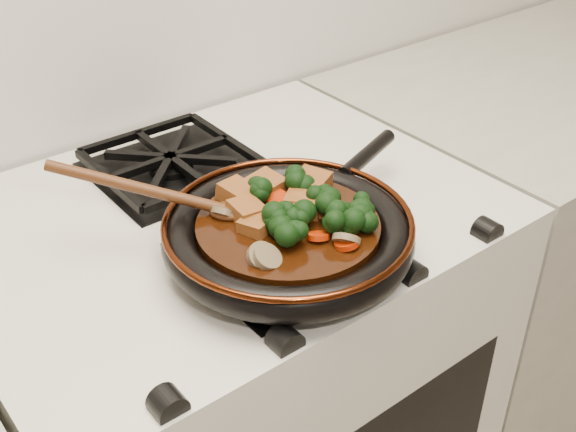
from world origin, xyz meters
TOP-DOWN VIEW (x-y plane):
  - stove at (0.00, 1.69)m, footprint 0.76×0.60m
  - burner_grate_front at (0.00, 1.55)m, footprint 0.23×0.23m
  - burner_grate_back at (0.00, 1.83)m, footprint 0.23×0.23m
  - skillet at (0.00, 1.53)m, footprint 0.43×0.32m
  - braising_sauce at (-0.00, 1.53)m, footprint 0.23×0.23m
  - tofu_cube_0 at (0.03, 1.55)m, footprint 0.05×0.05m
  - tofu_cube_1 at (0.08, 1.58)m, footprint 0.06×0.06m
  - tofu_cube_2 at (-0.04, 1.54)m, footprint 0.05×0.05m
  - tofu_cube_3 at (-0.02, 1.62)m, footprint 0.05×0.05m
  - tofu_cube_4 at (0.05, 1.53)m, footprint 0.05×0.05m
  - tofu_cube_5 at (-0.03, 1.57)m, footprint 0.04×0.05m
  - tofu_cube_6 at (0.02, 1.61)m, footprint 0.05×0.05m
  - tofu_cube_7 at (0.03, 1.54)m, footprint 0.06×0.05m
  - broccoli_floret_0 at (0.00, 1.60)m, footprint 0.09×0.08m
  - broccoli_floret_1 at (0.08, 1.48)m, footprint 0.09×0.08m
  - broccoli_floret_2 at (0.01, 1.52)m, footprint 0.09×0.08m
  - broccoli_floret_3 at (0.06, 1.53)m, footprint 0.09×0.08m
  - broccoli_floret_4 at (-0.02, 1.53)m, footprint 0.09×0.09m
  - broccoli_floret_5 at (0.05, 1.50)m, footprint 0.08×0.08m
  - broccoli_floret_6 at (0.06, 1.58)m, footprint 0.09×0.09m
  - broccoli_floret_7 at (-0.02, 1.50)m, footprint 0.09×0.09m
  - broccoli_floret_8 at (0.04, 1.47)m, footprint 0.08×0.09m
  - broccoli_floret_9 at (0.06, 1.47)m, footprint 0.08×0.09m
  - carrot_coin_0 at (0.03, 1.54)m, footprint 0.03×0.03m
  - carrot_coin_1 at (0.01, 1.48)m, footprint 0.03×0.03m
  - carrot_coin_2 at (0.05, 1.49)m, footprint 0.03×0.03m
  - carrot_coin_3 at (0.02, 1.58)m, footprint 0.03×0.03m
  - carrot_coin_4 at (0.02, 1.45)m, footprint 0.03×0.03m
  - mushroom_slice_0 at (-0.07, 1.48)m, footprint 0.05×0.05m
  - mushroom_slice_1 at (0.03, 1.45)m, footprint 0.04×0.04m
  - mushroom_slice_2 at (-0.06, 1.59)m, footprint 0.04×0.04m
  - mushroom_slice_3 at (-0.07, 1.49)m, footprint 0.03×0.03m
  - wooden_spoon at (-0.10, 1.63)m, footprint 0.13×0.12m

SIDE VIEW (x-z plane):
  - stove at x=0.00m, z-range 0.00..0.90m
  - burner_grate_front at x=0.00m, z-range 0.90..0.93m
  - burner_grate_back at x=0.00m, z-range 0.90..0.93m
  - skillet at x=0.00m, z-range 0.92..0.97m
  - braising_sauce at x=0.00m, z-range 0.94..0.96m
  - carrot_coin_0 at x=0.03m, z-range 0.96..0.97m
  - carrot_coin_1 at x=0.01m, z-range 0.95..0.97m
  - carrot_coin_2 at x=0.05m, z-range 0.96..0.97m
  - carrot_coin_3 at x=0.02m, z-range 0.96..0.97m
  - carrot_coin_4 at x=0.02m, z-range 0.96..0.97m
  - mushroom_slice_0 at x=-0.07m, z-range 0.95..0.98m
  - mushroom_slice_1 at x=0.03m, z-range 0.95..0.98m
  - mushroom_slice_2 at x=-0.06m, z-range 0.95..0.98m
  - mushroom_slice_3 at x=-0.07m, z-range 0.95..0.98m
  - tofu_cube_4 at x=0.05m, z-range 0.96..0.98m
  - tofu_cube_2 at x=-0.04m, z-range 0.96..0.98m
  - tofu_cube_0 at x=0.03m, z-range 0.95..0.98m
  - tofu_cube_7 at x=0.03m, z-range 0.95..0.98m
  - tofu_cube_6 at x=0.02m, z-range 0.95..0.98m
  - tofu_cube_5 at x=-0.03m, z-range 0.95..0.98m
  - tofu_cube_3 at x=-0.02m, z-range 0.95..0.98m
  - tofu_cube_1 at x=0.08m, z-range 0.95..0.98m
  - broccoli_floret_6 at x=0.06m, z-range 0.94..1.00m
  - broccoli_floret_0 at x=0.00m, z-range 0.94..1.00m
  - broccoli_floret_1 at x=0.08m, z-range 0.94..1.00m
  - broccoli_floret_3 at x=0.06m, z-range 0.94..1.00m
  - broccoli_floret_9 at x=0.06m, z-range 0.94..1.01m
  - broccoli_floret_8 at x=0.04m, z-range 0.94..1.00m
  - broccoli_floret_4 at x=-0.02m, z-range 0.94..1.01m
  - broccoli_floret_7 at x=-0.02m, z-range 0.94..1.01m
  - broccoli_floret_5 at x=0.05m, z-range 0.94..1.00m
  - broccoli_floret_2 at x=0.01m, z-range 0.94..1.01m
  - wooden_spoon at x=-0.10m, z-range 0.86..1.10m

